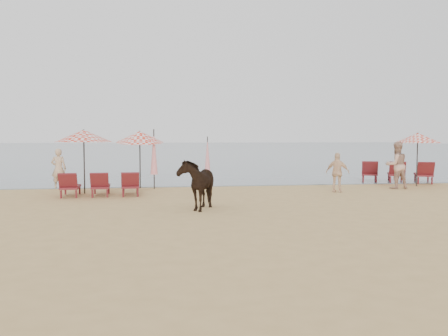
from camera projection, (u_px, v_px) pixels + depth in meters
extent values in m
plane|color=tan|center=(257.00, 232.00, 10.94)|extent=(120.00, 120.00, 0.00)
cube|color=#51606B|center=(163.00, 148.00, 89.91)|extent=(160.00, 140.00, 0.06)
cube|color=maroon|center=(71.00, 187.00, 17.49)|extent=(0.66, 1.34, 0.08)
cube|color=maroon|center=(68.00, 181.00, 16.78)|extent=(0.63, 0.45, 0.58)
cube|color=maroon|center=(101.00, 186.00, 17.68)|extent=(0.66, 1.34, 0.08)
cube|color=maroon|center=(99.00, 181.00, 16.97)|extent=(0.63, 0.45, 0.58)
cube|color=maroon|center=(130.00, 186.00, 17.87)|extent=(0.66, 1.34, 0.08)
cube|color=maroon|center=(130.00, 180.00, 17.16)|extent=(0.63, 0.45, 0.58)
cube|color=maroon|center=(369.00, 174.00, 23.13)|extent=(1.23, 1.64, 0.09)
cube|color=maroon|center=(370.00, 168.00, 22.34)|extent=(0.83, 0.72, 0.65)
cube|color=maroon|center=(396.00, 174.00, 22.82)|extent=(1.23, 1.64, 0.09)
cube|color=maroon|center=(397.00, 169.00, 22.03)|extent=(0.83, 0.72, 0.65)
cube|color=maroon|center=(423.00, 175.00, 22.52)|extent=(1.23, 1.64, 0.09)
cube|color=maroon|center=(426.00, 169.00, 21.73)|extent=(0.83, 0.72, 0.65)
cylinder|color=black|center=(84.00, 164.00, 18.28)|extent=(0.05, 0.05, 2.17)
cone|color=red|center=(84.00, 136.00, 18.21)|extent=(2.07, 2.07, 0.44)
sphere|color=black|center=(84.00, 130.00, 18.20)|extent=(0.08, 0.08, 0.08)
cylinder|color=black|center=(140.00, 162.00, 20.21)|extent=(0.05, 0.05, 2.14)
cone|color=red|center=(140.00, 137.00, 20.15)|extent=(1.89, 1.92, 0.64)
sphere|color=black|center=(140.00, 132.00, 20.14)|extent=(0.08, 0.08, 0.08)
cylinder|color=black|center=(417.00, 162.00, 20.96)|extent=(0.05, 0.05, 2.08)
cone|color=red|center=(418.00, 138.00, 20.90)|extent=(1.85, 1.85, 0.42)
sphere|color=black|center=(418.00, 133.00, 20.89)|extent=(0.07, 0.07, 0.07)
cylinder|color=black|center=(154.00, 159.00, 19.85)|extent=(0.05, 0.05, 2.39)
cone|color=red|center=(154.00, 152.00, 19.83)|extent=(0.29, 0.29, 1.79)
cylinder|color=black|center=(207.00, 160.00, 22.57)|extent=(0.05, 0.05, 2.09)
cone|color=red|center=(207.00, 154.00, 22.56)|extent=(0.25, 0.25, 1.57)
imported|color=black|center=(197.00, 184.00, 14.39)|extent=(1.33, 1.91, 1.47)
imported|color=tan|center=(59.00, 169.00, 19.97)|extent=(0.62, 0.43, 1.62)
imported|color=tan|center=(396.00, 165.00, 19.99)|extent=(0.93, 0.74, 1.88)
imported|color=#E3B88E|center=(338.00, 172.00, 18.75)|extent=(0.94, 0.75, 1.49)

